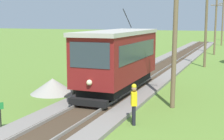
# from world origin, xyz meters

# --- Properties ---
(red_tram) EXTENTS (2.60, 8.54, 4.79)m
(red_tram) POSITION_xyz_m (0.00, 12.15, 2.19)
(red_tram) COLOR maroon
(red_tram) RESTS_ON rail_right
(utility_pole_near_tram) EXTENTS (1.40, 0.62, 8.11)m
(utility_pole_near_tram) POSITION_xyz_m (3.62, 10.51, 4.15)
(utility_pole_near_tram) COLOR brown
(utility_pole_near_tram) RESTS_ON ground
(utility_pole_mid) EXTENTS (1.40, 0.41, 7.57)m
(utility_pole_mid) POSITION_xyz_m (3.62, 25.85, 3.88)
(utility_pole_mid) COLOR brown
(utility_pole_mid) RESTS_ON ground
(utility_pole_far) EXTENTS (1.40, 0.57, 7.08)m
(utility_pole_far) POSITION_xyz_m (3.62, 37.88, 3.64)
(utility_pole_far) COLOR brown
(utility_pole_far) RESTS_ON ground
(utility_pole_distant) EXTENTS (1.40, 0.27, 8.16)m
(utility_pole_distant) POSITION_xyz_m (3.62, 53.82, 4.18)
(utility_pole_distant) COLOR brown
(utility_pole_distant) RESTS_ON ground
(trackside_signal_marker) EXTENTS (0.21, 0.21, 1.18)m
(trackside_signal_marker) POSITION_xyz_m (-2.13, 4.25, 0.67)
(trackside_signal_marker) COLOR black
(trackside_signal_marker) RESTS_ON ground
(gravel_pile) EXTENTS (2.70, 2.70, 0.93)m
(gravel_pile) POSITION_xyz_m (-3.80, 10.93, 0.46)
(gravel_pile) COLOR #9E998E
(gravel_pile) RESTS_ON ground
(track_worker) EXTENTS (0.37, 0.44, 1.78)m
(track_worker) POSITION_xyz_m (2.62, 6.96, 0.98)
(track_worker) COLOR black
(track_worker) RESTS_ON ground
(second_worker) EXTENTS (0.40, 0.28, 1.78)m
(second_worker) POSITION_xyz_m (-2.23, 10.81, 0.98)
(second_worker) COLOR #38332D
(second_worker) RESTS_ON ground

